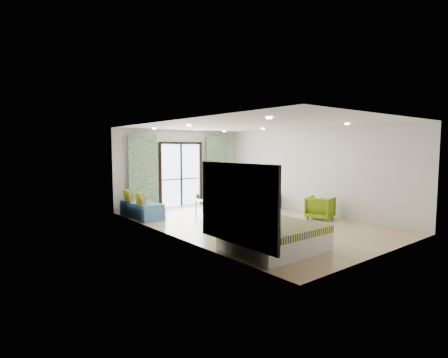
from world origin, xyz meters
TOP-DOWN VIEW (x-y plane):
  - floor at (0.00, 0.00)m, footprint 5.00×7.50m
  - ceiling at (0.00, 0.00)m, footprint 5.00×7.50m
  - wall_back at (0.00, 3.75)m, footprint 5.00×0.01m
  - wall_front at (0.00, -3.75)m, footprint 5.00×0.01m
  - wall_left at (-2.50, 0.00)m, footprint 0.01×7.50m
  - wall_right at (2.50, 0.00)m, footprint 0.01×7.50m
  - balcony_door at (0.00, 3.72)m, footprint 1.76×0.08m
  - balcony_rail at (0.00, 3.73)m, footprint 1.52×0.03m
  - curtain_left at (-1.55, 3.57)m, footprint 1.00×0.10m
  - curtain_right at (1.55, 3.57)m, footprint 1.00×0.10m
  - downlight_a at (-1.40, -2.00)m, footprint 0.12×0.12m
  - downlight_b at (1.40, -2.00)m, footprint 0.12×0.12m
  - downlight_c at (-1.40, 1.00)m, footprint 0.12×0.12m
  - downlight_d at (1.40, 1.00)m, footprint 0.12×0.12m
  - downlight_e at (-1.40, 3.00)m, footprint 0.12×0.12m
  - downlight_f at (1.40, 3.00)m, footprint 0.12×0.12m
  - headboard at (-2.46, -2.23)m, footprint 0.06×2.10m
  - switch_plate at (-2.47, -0.98)m, footprint 0.02×0.10m
  - bed at (-1.48, -2.23)m, footprint 1.86×1.52m
  - daybed_left at (-2.12, 2.55)m, footprint 0.68×1.69m
  - daybed_right at (2.11, 1.92)m, footprint 0.85×1.72m
  - coffee_table at (-0.08, 2.04)m, footprint 0.62×0.62m
  - vase at (-0.01, 2.00)m, footprint 0.22×0.23m
  - armchair at (1.91, -0.88)m, footprint 0.83×0.86m

SIDE VIEW (x-z plane):
  - floor at x=0.00m, z-range -0.01..0.01m
  - daybed_right at x=2.11m, z-range -0.15..0.66m
  - daybed_left at x=-2.12m, z-range -0.16..0.67m
  - bed at x=-1.48m, z-range -0.05..0.59m
  - coffee_table at x=-0.08m, z-range 0.01..0.68m
  - armchair at x=1.91m, z-range 0.00..0.72m
  - vase at x=-0.01m, z-range 0.38..0.57m
  - balcony_rail at x=0.00m, z-range 0.93..0.97m
  - headboard at x=-2.46m, z-range 0.30..1.80m
  - switch_plate at x=-2.47m, z-range 1.00..1.10m
  - curtain_left at x=-1.55m, z-range 0.00..2.50m
  - curtain_right at x=1.55m, z-range 0.00..2.50m
  - balcony_door at x=0.00m, z-range 0.12..2.40m
  - wall_back at x=0.00m, z-range 0.00..2.70m
  - wall_front at x=0.00m, z-range 0.00..2.70m
  - wall_left at x=-2.50m, z-range 0.00..2.70m
  - wall_right at x=2.50m, z-range 0.00..2.70m
  - downlight_a at x=-1.40m, z-range 2.66..2.68m
  - downlight_b at x=1.40m, z-range 2.66..2.68m
  - downlight_c at x=-1.40m, z-range 2.66..2.68m
  - downlight_d at x=1.40m, z-range 2.66..2.68m
  - downlight_e at x=-1.40m, z-range 2.66..2.68m
  - downlight_f at x=1.40m, z-range 2.66..2.68m
  - ceiling at x=0.00m, z-range 2.70..2.71m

